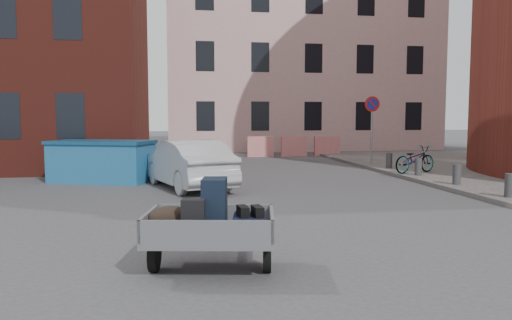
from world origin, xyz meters
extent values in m
plane|color=#38383A|center=(0.00, 0.00, 0.00)|extent=(120.00, 120.00, 0.00)
cube|color=#CB9F9C|center=(6.00, 22.00, 7.00)|extent=(16.00, 8.00, 14.00)
cylinder|color=gray|center=(6.00, 9.50, 1.42)|extent=(0.07, 0.07, 2.60)
cylinder|color=red|center=(6.00, 9.48, 2.47)|extent=(0.60, 0.03, 0.60)
cylinder|color=navy|center=(6.00, 9.46, 2.47)|extent=(0.44, 0.03, 0.44)
cylinder|color=#3A3A3D|center=(6.00, 1.20, 0.40)|extent=(0.22, 0.22, 0.55)
cylinder|color=#3A3A3D|center=(6.00, 3.40, 0.40)|extent=(0.22, 0.22, 0.55)
cylinder|color=#3A3A3D|center=(6.00, 5.60, 0.40)|extent=(0.22, 0.22, 0.55)
cylinder|color=#3A3A3D|center=(6.00, 7.80, 0.40)|extent=(0.22, 0.22, 0.55)
cube|color=red|center=(2.50, 15.00, 0.50)|extent=(1.30, 0.18, 1.00)
cube|color=red|center=(4.20, 15.00, 0.50)|extent=(1.30, 0.18, 1.00)
cube|color=red|center=(5.90, 15.00, 0.50)|extent=(1.30, 0.18, 1.00)
cylinder|color=black|center=(-1.89, -2.77, 0.22)|extent=(0.17, 0.45, 0.44)
cylinder|color=black|center=(-0.47, -3.01, 0.22)|extent=(0.17, 0.45, 0.44)
cube|color=slate|center=(-1.18, -2.89, 0.46)|extent=(1.76, 1.36, 0.08)
cube|color=slate|center=(-1.95, -2.76, 0.64)|extent=(0.23, 1.09, 0.28)
cube|color=slate|center=(-0.41, -3.02, 0.64)|extent=(0.23, 1.09, 0.28)
cube|color=slate|center=(-1.09, -2.37, 0.64)|extent=(1.58, 0.31, 0.28)
cube|color=slate|center=(-1.27, -3.41, 0.64)|extent=(1.58, 0.31, 0.28)
cube|color=slate|center=(-1.03, -2.00, 0.40)|extent=(0.20, 0.70, 0.06)
cube|color=black|center=(-1.12, -2.85, 0.85)|extent=(0.37, 0.49, 0.70)
cube|color=black|center=(-0.70, -3.07, 0.62)|extent=(0.50, 0.66, 0.25)
ellipsoid|color=black|center=(-1.68, -2.85, 0.68)|extent=(0.65, 0.46, 0.36)
cube|color=black|center=(-1.40, -3.11, 0.74)|extent=(0.31, 0.23, 0.48)
ellipsoid|color=#1626AC|center=(-1.17, -2.54, 0.62)|extent=(0.41, 0.36, 0.24)
cube|color=black|center=(-0.79, -3.11, 0.81)|extent=(0.13, 0.28, 0.13)
cube|color=black|center=(-0.61, -3.14, 0.81)|extent=(0.13, 0.28, 0.13)
cube|color=#20659A|center=(-3.83, 6.50, 0.58)|extent=(3.22, 2.37, 1.16)
cube|color=navy|center=(-3.83, 6.50, 1.21)|extent=(3.35, 2.49, 0.10)
imported|color=#AEB0B6|center=(-1.29, 4.79, 0.67)|extent=(2.63, 4.30, 1.34)
imported|color=black|center=(6.20, 6.25, 0.57)|extent=(1.81, 1.15, 0.90)
camera|label=1|loc=(-1.60, -9.13, 1.98)|focal=35.00mm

